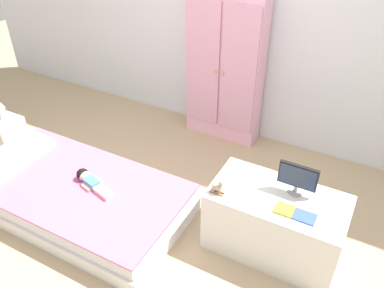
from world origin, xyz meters
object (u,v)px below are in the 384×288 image
object	(u,v)px
tv_monitor	(298,178)
tv_stand	(275,223)
book_yellow	(284,209)
rocking_horse_toy	(218,187)
bed	(77,197)
book_blue	(305,217)
nightstand	(7,136)
wardrobe	(225,68)
doll	(88,179)

from	to	relation	value
tv_monitor	tv_stand	bearing A→B (deg)	-133.68
tv_stand	book_yellow	size ratio (longest dim) A/B	7.66
tv_monitor	book_yellow	distance (m)	0.23
rocking_horse_toy	bed	bearing A→B (deg)	-170.22
tv_monitor	book_blue	xyz separation A→B (m)	(0.12, -0.20, -0.13)
book_yellow	book_blue	size ratio (longest dim) A/B	0.87
book_yellow	tv_stand	bearing A→B (deg)	122.00
nightstand	tv_stand	size ratio (longest dim) A/B	0.40
wardrobe	bed	bearing A→B (deg)	-109.54
doll	tv_monitor	bearing A→B (deg)	14.43
doll	tv_stand	bearing A→B (deg)	12.01
nightstand	book_yellow	xyz separation A→B (m)	(2.70, -0.04, 0.33)
bed	doll	size ratio (longest dim) A/B	4.51
book_yellow	tv_monitor	bearing A→B (deg)	86.76
wardrobe	book_blue	bearing A→B (deg)	-48.67
doll	book_yellow	xyz separation A→B (m)	(1.49, 0.19, 0.21)
doll	bed	bearing A→B (deg)	-146.69
rocking_horse_toy	tv_stand	bearing A→B (deg)	24.06
wardrobe	book_yellow	bearing A→B (deg)	-52.09
tv_stand	wardrobe	bearing A→B (deg)	128.41
nightstand	rocking_horse_toy	bearing A→B (deg)	-2.33
doll	nightstand	distance (m)	1.24
nightstand	book_blue	bearing A→B (deg)	-0.71
tv_stand	rocking_horse_toy	world-z (taller)	rocking_horse_toy
tv_stand	tv_monitor	distance (m)	0.40
tv_monitor	book_yellow	bearing A→B (deg)	-93.24
bed	book_blue	distance (m)	1.78
bed	book_yellow	world-z (taller)	book_yellow
wardrobe	tv_monitor	bearing A→B (deg)	-47.27
nightstand	tv_monitor	distance (m)	2.76
wardrobe	rocking_horse_toy	distance (m)	1.50
bed	rocking_horse_toy	size ratio (longest dim) A/B	14.71
book_yellow	book_blue	xyz separation A→B (m)	(0.13, 0.00, -0.00)
wardrobe	rocking_horse_toy	world-z (taller)	wardrobe
bed	tv_monitor	xyz separation A→B (m)	(1.60, 0.45, 0.50)
nightstand	book_blue	world-z (taller)	book_blue
wardrobe	book_blue	distance (m)	1.77
rocking_horse_toy	wardrobe	bearing A→B (deg)	112.96
rocking_horse_toy	book_blue	size ratio (longest dim) A/B	0.85
tv_stand	tv_monitor	xyz separation A→B (m)	(0.08, 0.08, 0.39)
nightstand	rocking_horse_toy	distance (m)	2.29
rocking_horse_toy	book_blue	distance (m)	0.58
book_blue	nightstand	bearing A→B (deg)	179.29
doll	nightstand	bearing A→B (deg)	169.41
nightstand	book_blue	distance (m)	2.85
tv_monitor	rocking_horse_toy	world-z (taller)	tv_monitor
tv_stand	tv_monitor	world-z (taller)	tv_monitor
bed	doll	xyz separation A→B (m)	(0.09, 0.06, 0.17)
nightstand	book_blue	size ratio (longest dim) A/B	2.65
tv_monitor	rocking_horse_toy	xyz separation A→B (m)	(-0.46, -0.25, -0.08)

